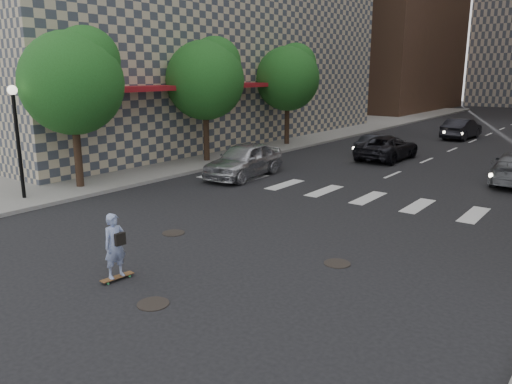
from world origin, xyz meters
TOP-DOWN VIEW (x-y plane):
  - ground at (0.00, 0.00)m, footprint 160.00×160.00m
  - sidewalk_left at (-14.50, 20.00)m, footprint 13.00×80.00m
  - lamppost at (-9.50, 0.50)m, footprint 0.36×0.36m
  - tree_a at (-9.45, 3.14)m, footprint 4.20×4.20m
  - tree_b at (-9.45, 11.14)m, footprint 4.20×4.20m
  - tree_c at (-9.45, 19.14)m, footprint 4.20×4.20m
  - manhole_a at (1.20, -2.50)m, footprint 0.70×0.70m
  - manhole_b at (-2.00, 1.20)m, footprint 0.70×0.70m
  - manhole_c at (3.30, 2.00)m, footprint 0.70×0.70m
  - skateboarder at (-0.48, -2.14)m, footprint 0.45×0.86m
  - silver_sedan at (-5.50, 9.25)m, footprint 2.36×4.97m
  - traffic_car_a at (-2.86, 18.98)m, footprint 1.59×3.97m
  - traffic_car_c at (-1.96, 18.00)m, footprint 2.32×4.87m
  - traffic_car_e at (-1.07, 29.85)m, footprint 1.89×4.69m

SIDE VIEW (x-z plane):
  - ground at x=0.00m, z-range 0.00..0.00m
  - manhole_a at x=1.20m, z-range 0.00..0.02m
  - manhole_b at x=-2.00m, z-range 0.00..0.02m
  - manhole_c at x=3.30m, z-range 0.00..0.02m
  - sidewalk_left at x=-14.50m, z-range 0.00..0.15m
  - traffic_car_a at x=-2.86m, z-range 0.00..1.28m
  - traffic_car_c at x=-1.96m, z-range 0.00..1.34m
  - traffic_car_e at x=-1.07m, z-range 0.00..1.51m
  - silver_sedan at x=-5.50m, z-range 0.00..1.64m
  - skateboarder at x=-0.48m, z-range 0.04..1.71m
  - lamppost at x=-9.50m, z-range 0.79..5.07m
  - tree_a at x=-9.45m, z-range 1.35..7.95m
  - tree_b at x=-9.45m, z-range 1.35..7.95m
  - tree_c at x=-9.45m, z-range 1.35..7.95m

